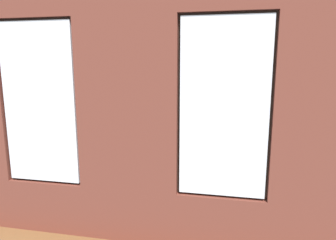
{
  "coord_description": "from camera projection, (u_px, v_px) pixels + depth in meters",
  "views": [
    {
      "loc": [
        -1.1,
        5.76,
        2.08
      ],
      "look_at": [
        -0.02,
        0.4,
        1.05
      ],
      "focal_mm": 32.0,
      "sensor_mm": 36.0,
      "label": 1
    }
  ],
  "objects": [
    {
      "name": "potted_plant_between_couches",
      "position": [
        256.0,
        167.0,
        3.86
      ],
      "size": [
        0.79,
        0.69,
        1.37
      ],
      "color": "beige",
      "rests_on": "ground_plane"
    },
    {
      "name": "potted_plant_near_tv",
      "position": [
        44.0,
        145.0,
        5.42
      ],
      "size": [
        0.64,
        0.64,
        0.99
      ],
      "color": "#9E5638",
      "rests_on": "ground_plane"
    },
    {
      "name": "coffee_table",
      "position": [
        175.0,
        148.0,
        6.13
      ],
      "size": [
        1.57,
        0.82,
        0.42
      ],
      "color": "olive",
      "rests_on": "ground_plane"
    },
    {
      "name": "potted_plant_by_left_couch",
      "position": [
        262.0,
        134.0,
        7.17
      ],
      "size": [
        0.47,
        0.47,
        0.63
      ],
      "color": "gray",
      "rests_on": "ground_plane"
    },
    {
      "name": "potted_plant_corner_near_left",
      "position": [
        283.0,
        128.0,
        7.51
      ],
      "size": [
        0.59,
        0.59,
        0.75
      ],
      "color": "#47423D",
      "rests_on": "ground_plane"
    },
    {
      "name": "brick_wall_with_windows",
      "position": [
        127.0,
        95.0,
        3.3
      ],
      "size": [
        6.08,
        0.3,
        3.47
      ],
      "color": "brown",
      "rests_on": "ground_plane"
    },
    {
      "name": "white_wall_right",
      "position": [
        28.0,
        80.0,
        6.21
      ],
      "size": [
        0.1,
        5.01,
        3.47
      ],
      "primitive_type": "cube",
      "color": "silver",
      "rests_on": "ground_plane"
    },
    {
      "name": "couch_left",
      "position": [
        292.0,
        157.0,
        5.72
      ],
      "size": [
        0.98,
        2.03,
        0.8
      ],
      "rotation": [
        0.0,
        0.0,
        1.51
      ],
      "color": "black",
      "rests_on": "ground_plane"
    },
    {
      "name": "remote_gray",
      "position": [
        151.0,
        146.0,
        6.1
      ],
      "size": [
        0.07,
        0.17,
        0.02
      ],
      "primitive_type": "cube",
      "rotation": [
        0.0,
        0.0,
        0.12
      ],
      "color": "#59595B",
      "rests_on": "coffee_table"
    },
    {
      "name": "media_console",
      "position": [
        50.0,
        149.0,
        6.57
      ],
      "size": [
        1.11,
        0.42,
        0.49
      ],
      "primitive_type": "cube",
      "color": "black",
      "rests_on": "ground_plane"
    },
    {
      "name": "couch_by_window",
      "position": [
        156.0,
        192.0,
        4.15
      ],
      "size": [
        1.72,
        0.87,
        0.8
      ],
      "color": "black",
      "rests_on": "ground_plane"
    },
    {
      "name": "ground_plane",
      "position": [
        171.0,
        169.0,
        6.16
      ],
      "size": [
        6.68,
        6.01,
        0.1
      ],
      "primitive_type": "cube",
      "color": "brown"
    },
    {
      "name": "table_plant_small",
      "position": [
        166.0,
        138.0,
        6.24
      ],
      "size": [
        0.14,
        0.14,
        0.24
      ],
      "color": "gray",
      "rests_on": "coffee_table"
    },
    {
      "name": "potted_plant_mid_room_small",
      "position": [
        222.0,
        140.0,
        6.66
      ],
      "size": [
        0.34,
        0.34,
        0.57
      ],
      "color": "beige",
      "rests_on": "ground_plane"
    },
    {
      "name": "remote_black",
      "position": [
        180.0,
        147.0,
        5.98
      ],
      "size": [
        0.11,
        0.18,
        0.02
      ],
      "primitive_type": "cube",
      "rotation": [
        0.0,
        0.0,
        5.87
      ],
      "color": "black",
      "rests_on": "coffee_table"
    },
    {
      "name": "candle_jar",
      "position": [
        197.0,
        143.0,
        6.17
      ],
      "size": [
        0.08,
        0.08,
        0.09
      ],
      "primitive_type": "cylinder",
      "color": "#B7333D",
      "rests_on": "coffee_table"
    },
    {
      "name": "tv_flatscreen",
      "position": [
        48.0,
        121.0,
        6.46
      ],
      "size": [
        1.06,
        0.2,
        0.74
      ],
      "color": "black",
      "rests_on": "media_console"
    },
    {
      "name": "cup_ceramic",
      "position": [
        175.0,
        143.0,
        6.12
      ],
      "size": [
        0.08,
        0.08,
        0.1
      ],
      "primitive_type": "cylinder",
      "color": "silver",
      "rests_on": "coffee_table"
    }
  ]
}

